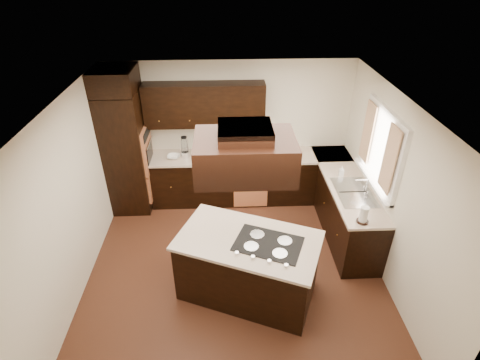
# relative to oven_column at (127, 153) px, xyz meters

# --- Properties ---
(floor) EXTENTS (4.20, 4.20, 0.02)m
(floor) POSITION_rel_oven_column_xyz_m (1.78, -1.71, -1.07)
(floor) COLOR brown
(floor) RESTS_ON ground
(ceiling) EXTENTS (4.20, 4.20, 0.02)m
(ceiling) POSITION_rel_oven_column_xyz_m (1.78, -1.71, 1.45)
(ceiling) COLOR white
(ceiling) RESTS_ON ground
(wall_back) EXTENTS (4.20, 0.02, 2.50)m
(wall_back) POSITION_rel_oven_column_xyz_m (1.78, 0.40, 0.19)
(wall_back) COLOR silver
(wall_back) RESTS_ON ground
(wall_front) EXTENTS (4.20, 0.02, 2.50)m
(wall_front) POSITION_rel_oven_column_xyz_m (1.78, -3.81, 0.19)
(wall_front) COLOR silver
(wall_front) RESTS_ON ground
(wall_left) EXTENTS (0.02, 4.20, 2.50)m
(wall_left) POSITION_rel_oven_column_xyz_m (-0.33, -1.71, 0.19)
(wall_left) COLOR silver
(wall_left) RESTS_ON ground
(wall_right) EXTENTS (0.02, 4.20, 2.50)m
(wall_right) POSITION_rel_oven_column_xyz_m (3.88, -1.71, 0.19)
(wall_right) COLOR silver
(wall_right) RESTS_ON ground
(oven_column) EXTENTS (0.65, 0.75, 2.12)m
(oven_column) POSITION_rel_oven_column_xyz_m (0.00, 0.00, 0.00)
(oven_column) COLOR black
(oven_column) RESTS_ON floor
(wall_oven_face) EXTENTS (0.05, 0.62, 0.78)m
(wall_oven_face) POSITION_rel_oven_column_xyz_m (0.35, 0.00, 0.06)
(wall_oven_face) COLOR #DD8251
(wall_oven_face) RESTS_ON oven_column
(base_cabinets_back) EXTENTS (2.93, 0.60, 0.88)m
(base_cabinets_back) POSITION_rel_oven_column_xyz_m (1.81, 0.09, -0.62)
(base_cabinets_back) COLOR black
(base_cabinets_back) RESTS_ON floor
(base_cabinets_right) EXTENTS (0.60, 2.40, 0.88)m
(base_cabinets_right) POSITION_rel_oven_column_xyz_m (3.58, -0.80, -0.62)
(base_cabinets_right) COLOR black
(base_cabinets_right) RESTS_ON floor
(countertop_back) EXTENTS (2.93, 0.63, 0.04)m
(countertop_back) POSITION_rel_oven_column_xyz_m (1.81, 0.08, -0.16)
(countertop_back) COLOR beige
(countertop_back) RESTS_ON base_cabinets_back
(countertop_right) EXTENTS (0.63, 2.40, 0.04)m
(countertop_right) POSITION_rel_oven_column_xyz_m (3.56, -0.80, -0.16)
(countertop_right) COLOR beige
(countertop_right) RESTS_ON base_cabinets_right
(upper_cabinets) EXTENTS (2.00, 0.34, 0.72)m
(upper_cabinets) POSITION_rel_oven_column_xyz_m (1.34, 0.23, 0.75)
(upper_cabinets) COLOR black
(upper_cabinets) RESTS_ON wall_back
(dishwasher_front) EXTENTS (0.60, 0.05, 0.72)m
(dishwasher_front) POSITION_rel_oven_column_xyz_m (2.10, -0.20, -0.66)
(dishwasher_front) COLOR #DD8251
(dishwasher_front) RESTS_ON floor
(window_frame) EXTENTS (0.06, 1.32, 1.12)m
(window_frame) POSITION_rel_oven_column_xyz_m (3.85, -1.16, 0.59)
(window_frame) COLOR white
(window_frame) RESTS_ON wall_right
(window_pane) EXTENTS (0.00, 1.20, 1.00)m
(window_pane) POSITION_rel_oven_column_xyz_m (3.87, -1.16, 0.59)
(window_pane) COLOR white
(window_pane) RESTS_ON wall_right
(curtain_left) EXTENTS (0.02, 0.34, 0.90)m
(curtain_left) POSITION_rel_oven_column_xyz_m (3.79, -1.57, 0.64)
(curtain_left) COLOR #FDE9C4
(curtain_left) RESTS_ON wall_right
(curtain_right) EXTENTS (0.02, 0.34, 0.90)m
(curtain_right) POSITION_rel_oven_column_xyz_m (3.79, -0.74, 0.64)
(curtain_right) COLOR #FDE9C4
(curtain_right) RESTS_ON wall_right
(sink_rim) EXTENTS (0.52, 0.84, 0.01)m
(sink_rim) POSITION_rel_oven_column_xyz_m (3.58, -1.16, -0.14)
(sink_rim) COLOR silver
(sink_rim) RESTS_ON countertop_right
(island) EXTENTS (1.93, 1.51, 0.88)m
(island) POSITION_rel_oven_column_xyz_m (1.93, -2.15, -0.62)
(island) COLOR black
(island) RESTS_ON floor
(island_top) EXTENTS (2.01, 1.59, 0.04)m
(island_top) POSITION_rel_oven_column_xyz_m (1.93, -2.15, -0.16)
(island_top) COLOR beige
(island_top) RESTS_ON island
(cooktop) EXTENTS (0.95, 0.80, 0.01)m
(cooktop) POSITION_rel_oven_column_xyz_m (2.17, -2.25, -0.13)
(cooktop) COLOR black
(cooktop) RESTS_ON island_top
(range_hood) EXTENTS (1.05, 0.72, 0.42)m
(range_hood) POSITION_rel_oven_column_xyz_m (1.88, -2.25, 1.10)
(range_hood) COLOR black
(range_hood) RESTS_ON ceiling
(hood_duct) EXTENTS (0.55, 0.50, 0.13)m
(hood_duct) POSITION_rel_oven_column_xyz_m (1.88, -2.25, 1.38)
(hood_duct) COLOR black
(hood_duct) RESTS_ON ceiling
(blender_base) EXTENTS (0.15, 0.15, 0.10)m
(blender_base) POSITION_rel_oven_column_xyz_m (0.97, 0.08, -0.09)
(blender_base) COLOR silver
(blender_base) RESTS_ON countertop_back
(blender_pitcher) EXTENTS (0.13, 0.13, 0.26)m
(blender_pitcher) POSITION_rel_oven_column_xyz_m (0.97, 0.08, 0.09)
(blender_pitcher) COLOR silver
(blender_pitcher) RESTS_ON blender_base
(spice_rack) EXTENTS (0.37, 0.17, 0.30)m
(spice_rack) POSITION_rel_oven_column_xyz_m (1.42, 0.02, 0.01)
(spice_rack) COLOR black
(spice_rack) RESTS_ON countertop_back
(mixing_bowl) EXTENTS (0.24, 0.24, 0.05)m
(mixing_bowl) POSITION_rel_oven_column_xyz_m (0.77, 0.03, -0.11)
(mixing_bowl) COLOR white
(mixing_bowl) RESTS_ON countertop_back
(soap_bottle) EXTENTS (0.09, 0.09, 0.17)m
(soap_bottle) POSITION_rel_oven_column_xyz_m (3.51, -0.67, -0.06)
(soap_bottle) COLOR white
(soap_bottle) RESTS_ON countertop_right
(paper_towel) EXTENTS (0.11, 0.11, 0.24)m
(paper_towel) POSITION_rel_oven_column_xyz_m (3.47, -1.87, -0.02)
(paper_towel) COLOR white
(paper_towel) RESTS_ON countertop_right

